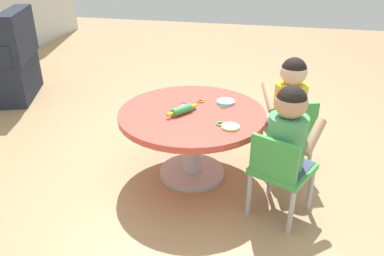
{
  "coord_description": "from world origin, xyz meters",
  "views": [
    {
      "loc": [
        -2.16,
        -0.49,
        1.47
      ],
      "look_at": [
        0.0,
        0.0,
        0.35
      ],
      "focal_mm": 35.88,
      "sensor_mm": 36.0,
      "label": 1
    }
  ],
  "objects_px": {
    "child_chair_right": "(289,130)",
    "seated_child_right": "(290,96)",
    "rolling_pin": "(182,110)",
    "craft_scissors": "(183,106)",
    "seated_child_left": "(288,131)",
    "craft_table": "(192,126)",
    "child_chair_left": "(280,170)"
  },
  "relations": [
    {
      "from": "child_chair_right",
      "to": "seated_child_right",
      "type": "xyz_separation_m",
      "value": [
        0.04,
        0.01,
        0.23
      ]
    },
    {
      "from": "child_chair_right",
      "to": "seated_child_right",
      "type": "distance_m",
      "value": 0.23
    },
    {
      "from": "child_chair_right",
      "to": "rolling_pin",
      "type": "bearing_deg",
      "value": 110.65
    },
    {
      "from": "seated_child_right",
      "to": "craft_scissors",
      "type": "xyz_separation_m",
      "value": [
        -0.17,
        0.68,
        -0.06
      ]
    },
    {
      "from": "seated_child_left",
      "to": "child_chair_right",
      "type": "distance_m",
      "value": 0.53
    },
    {
      "from": "craft_table",
      "to": "child_chair_right",
      "type": "height_order",
      "value": "child_chair_right"
    },
    {
      "from": "child_chair_left",
      "to": "seated_child_right",
      "type": "relative_size",
      "value": 1.05
    },
    {
      "from": "craft_table",
      "to": "rolling_pin",
      "type": "bearing_deg",
      "value": 132.31
    },
    {
      "from": "child_chair_left",
      "to": "seated_child_left",
      "type": "height_order",
      "value": "seated_child_left"
    },
    {
      "from": "seated_child_right",
      "to": "rolling_pin",
      "type": "relative_size",
      "value": 2.58
    },
    {
      "from": "rolling_pin",
      "to": "child_chair_right",
      "type": "bearing_deg",
      "value": -69.35
    },
    {
      "from": "seated_child_right",
      "to": "craft_scissors",
      "type": "height_order",
      "value": "seated_child_right"
    },
    {
      "from": "child_chair_right",
      "to": "seated_child_left",
      "type": "bearing_deg",
      "value": 176.52
    },
    {
      "from": "craft_table",
      "to": "rolling_pin",
      "type": "height_order",
      "value": "rolling_pin"
    },
    {
      "from": "craft_table",
      "to": "rolling_pin",
      "type": "relative_size",
      "value": 4.72
    },
    {
      "from": "seated_child_left",
      "to": "seated_child_right",
      "type": "distance_m",
      "value": 0.51
    },
    {
      "from": "child_chair_right",
      "to": "rolling_pin",
      "type": "relative_size",
      "value": 2.71
    },
    {
      "from": "craft_table",
      "to": "rolling_pin",
      "type": "distance_m",
      "value": 0.15
    },
    {
      "from": "seated_child_left",
      "to": "seated_child_right",
      "type": "relative_size",
      "value": 1.0
    },
    {
      "from": "child_chair_left",
      "to": "seated_child_left",
      "type": "bearing_deg",
      "value": -25.48
    },
    {
      "from": "rolling_pin",
      "to": "craft_scissors",
      "type": "distance_m",
      "value": 0.13
    },
    {
      "from": "rolling_pin",
      "to": "seated_child_left",
      "type": "bearing_deg",
      "value": -109.32
    },
    {
      "from": "seated_child_left",
      "to": "child_chair_left",
      "type": "bearing_deg",
      "value": 154.52
    },
    {
      "from": "rolling_pin",
      "to": "craft_scissors",
      "type": "relative_size",
      "value": 1.39
    },
    {
      "from": "child_chair_right",
      "to": "rolling_pin",
      "type": "height_order",
      "value": "child_chair_right"
    },
    {
      "from": "child_chair_left",
      "to": "child_chair_right",
      "type": "distance_m",
      "value": 0.52
    },
    {
      "from": "seated_child_right",
      "to": "craft_scissors",
      "type": "distance_m",
      "value": 0.7
    },
    {
      "from": "rolling_pin",
      "to": "craft_scissors",
      "type": "bearing_deg",
      "value": 9.24
    },
    {
      "from": "seated_child_right",
      "to": "craft_scissors",
      "type": "bearing_deg",
      "value": 103.93
    },
    {
      "from": "seated_child_left",
      "to": "craft_scissors",
      "type": "height_order",
      "value": "seated_child_left"
    },
    {
      "from": "seated_child_left",
      "to": "craft_table",
      "type": "bearing_deg",
      "value": 64.98
    },
    {
      "from": "seated_child_right",
      "to": "seated_child_left",
      "type": "bearing_deg",
      "value": 178.39
    }
  ]
}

